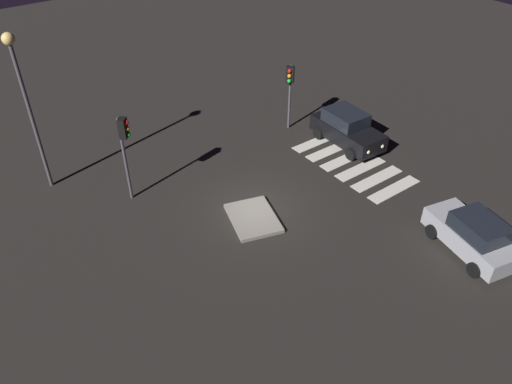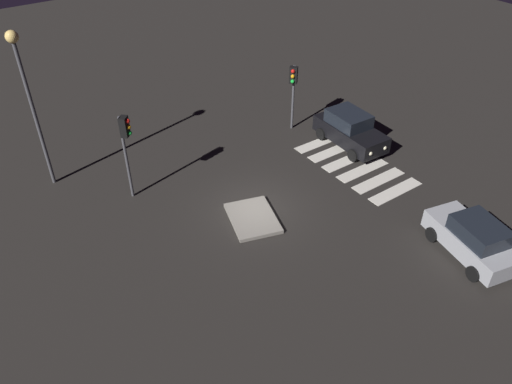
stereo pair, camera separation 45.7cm
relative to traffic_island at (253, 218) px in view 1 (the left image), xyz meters
name	(u,v)px [view 1 (the left image)]	position (x,y,z in m)	size (l,w,h in m)	color
ground_plane	(256,209)	(0.57, -0.59, -0.09)	(80.00, 80.00, 0.00)	black
traffic_island	(253,218)	(0.00, 0.00, 0.00)	(3.19, 2.74, 0.18)	gray
car_silver	(473,235)	(-7.18, -6.18, 0.81)	(4.43, 2.64, 1.82)	#9EA0A5
car_black	(347,129)	(2.36, -8.28, 0.86)	(4.53, 2.25, 1.94)	black
traffic_light_north	(124,139)	(4.82, 3.66, 3.22)	(0.54, 0.54, 4.37)	#47474C
traffic_light_east	(290,82)	(5.63, -6.73, 2.89)	(0.54, 0.53, 3.93)	#47474C
street_lamp	(23,88)	(8.32, 6.57, 5.23)	(0.56, 0.56, 7.82)	#47474C
crosswalk_near	(353,164)	(0.57, -7.08, -0.08)	(6.45, 3.20, 0.02)	silver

